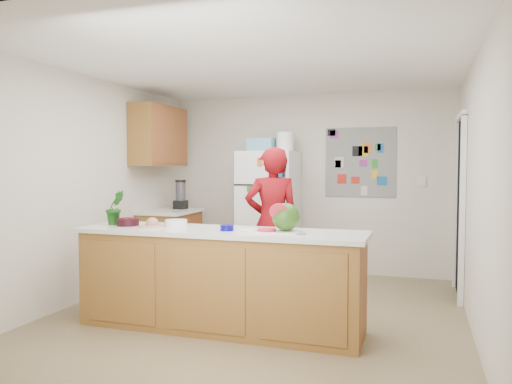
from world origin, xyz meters
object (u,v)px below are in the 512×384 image
(person, at_px, (272,223))
(refrigerator, at_px, (269,213))
(watermelon, at_px, (286,217))
(cherry_bowl, at_px, (128,222))

(person, bearing_deg, refrigerator, -96.06)
(refrigerator, distance_m, watermelon, 2.53)
(refrigerator, relative_size, person, 0.99)
(person, height_order, watermelon, person)
(watermelon, bearing_deg, person, 111.71)
(refrigerator, xyz_separation_m, person, (0.39, -1.16, 0.01))
(refrigerator, height_order, person, person)
(person, xyz_separation_m, cherry_bowl, (-1.10, -1.22, 0.10))
(refrigerator, distance_m, person, 1.23)
(refrigerator, bearing_deg, person, -71.26)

